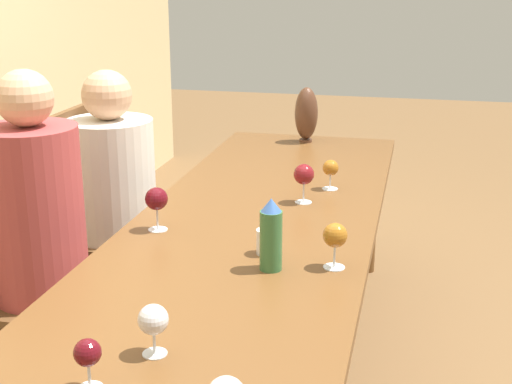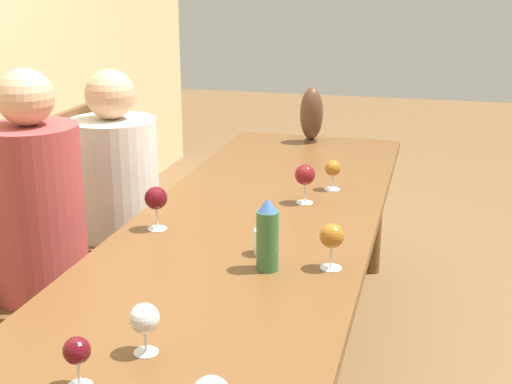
{
  "view_description": "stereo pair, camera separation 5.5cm",
  "coord_description": "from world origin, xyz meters",
  "px_view_note": "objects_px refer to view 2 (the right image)",
  "views": [
    {
      "loc": [
        -2.28,
        -0.56,
        1.6
      ],
      "look_at": [
        0.12,
        0.0,
        0.82
      ],
      "focal_mm": 50.0,
      "sensor_mm": 36.0,
      "label": 1
    },
    {
      "loc": [
        -2.27,
        -0.61,
        1.6
      ],
      "look_at": [
        0.12,
        0.0,
        0.82
      ],
      "focal_mm": 50.0,
      "sensor_mm": 36.0,
      "label": 2
    }
  ],
  "objects_px": {
    "wine_glass_5": "(333,169)",
    "wine_glass_6": "(305,175)",
    "wine_glass_3": "(332,237)",
    "person_far": "(120,198)",
    "wine_glass_1": "(156,199)",
    "water_bottle": "(267,235)",
    "water_tumbler": "(264,242)",
    "chair_far": "(102,218)",
    "person_near": "(42,237)",
    "vase": "(311,114)",
    "wine_glass_4": "(77,352)",
    "chair_near": "(24,275)",
    "wine_glass_2": "(144,319)"
  },
  "relations": [
    {
      "from": "wine_glass_6",
      "to": "person_near",
      "type": "height_order",
      "value": "person_near"
    },
    {
      "from": "water_bottle",
      "to": "person_near",
      "type": "relative_size",
      "value": 0.18
    },
    {
      "from": "wine_glass_5",
      "to": "person_far",
      "type": "relative_size",
      "value": 0.1
    },
    {
      "from": "wine_glass_4",
      "to": "person_far",
      "type": "bearing_deg",
      "value": 21.88
    },
    {
      "from": "water_bottle",
      "to": "chair_near",
      "type": "height_order",
      "value": "chair_near"
    },
    {
      "from": "chair_near",
      "to": "person_near",
      "type": "height_order",
      "value": "person_near"
    },
    {
      "from": "wine_glass_3",
      "to": "chair_far",
      "type": "xyz_separation_m",
      "value": [
        0.72,
        1.13,
        -0.29
      ]
    },
    {
      "from": "wine_glass_3",
      "to": "person_far",
      "type": "xyz_separation_m",
      "value": [
        0.72,
        1.04,
        -0.19
      ]
    },
    {
      "from": "wine_glass_2",
      "to": "wine_glass_4",
      "type": "relative_size",
      "value": 1.07
    },
    {
      "from": "water_tumbler",
      "to": "chair_near",
      "type": "relative_size",
      "value": 0.08
    },
    {
      "from": "water_bottle",
      "to": "wine_glass_4",
      "type": "distance_m",
      "value": 0.76
    },
    {
      "from": "water_bottle",
      "to": "water_tumbler",
      "type": "relative_size",
      "value": 2.77
    },
    {
      "from": "wine_glass_4",
      "to": "chair_far",
      "type": "xyz_separation_m",
      "value": [
        1.5,
        0.7,
        -0.27
      ]
    },
    {
      "from": "chair_far",
      "to": "person_near",
      "type": "xyz_separation_m",
      "value": [
        -0.63,
        -0.09,
        0.15
      ]
    },
    {
      "from": "water_tumbler",
      "to": "wine_glass_6",
      "type": "xyz_separation_m",
      "value": [
        0.54,
        -0.03,
        0.07
      ]
    },
    {
      "from": "wine_glass_5",
      "to": "wine_glass_6",
      "type": "xyz_separation_m",
      "value": [
        -0.2,
        0.08,
        0.02
      ]
    },
    {
      "from": "wine_glass_3",
      "to": "chair_near",
      "type": "xyz_separation_m",
      "value": [
        0.09,
        1.13,
        -0.29
      ]
    },
    {
      "from": "wine_glass_4",
      "to": "person_far",
      "type": "relative_size",
      "value": 0.1
    },
    {
      "from": "wine_glass_5",
      "to": "person_near",
      "type": "height_order",
      "value": "person_near"
    },
    {
      "from": "wine_glass_6",
      "to": "wine_glass_3",
      "type": "bearing_deg",
      "value": -162.0
    },
    {
      "from": "wine_glass_5",
      "to": "water_bottle",
      "type": "bearing_deg",
      "value": 175.5
    },
    {
      "from": "wine_glass_6",
      "to": "person_near",
      "type": "relative_size",
      "value": 0.12
    },
    {
      "from": "chair_far",
      "to": "water_tumbler",
      "type": "bearing_deg",
      "value": -126.02
    },
    {
      "from": "wine_glass_1",
      "to": "wine_glass_6",
      "type": "distance_m",
      "value": 0.61
    },
    {
      "from": "wine_glass_3",
      "to": "person_near",
      "type": "distance_m",
      "value": 1.05
    },
    {
      "from": "water_tumbler",
      "to": "wine_glass_1",
      "type": "bearing_deg",
      "value": 73.22
    },
    {
      "from": "chair_far",
      "to": "wine_glass_6",
      "type": "bearing_deg",
      "value": -97.04
    },
    {
      "from": "wine_glass_2",
      "to": "chair_near",
      "type": "distance_m",
      "value": 1.08
    },
    {
      "from": "chair_far",
      "to": "vase",
      "type": "bearing_deg",
      "value": -40.97
    },
    {
      "from": "water_bottle",
      "to": "chair_far",
      "type": "relative_size",
      "value": 0.22
    },
    {
      "from": "water_tumbler",
      "to": "person_far",
      "type": "bearing_deg",
      "value": 50.92
    },
    {
      "from": "wine_glass_6",
      "to": "chair_far",
      "type": "xyz_separation_m",
      "value": [
        0.12,
        0.93,
        -0.3
      ]
    },
    {
      "from": "person_near",
      "to": "chair_near",
      "type": "bearing_deg",
      "value": 90.0
    },
    {
      "from": "water_tumbler",
      "to": "person_near",
      "type": "relative_size",
      "value": 0.06
    },
    {
      "from": "person_far",
      "to": "wine_glass_2",
      "type": "bearing_deg",
      "value": -152.68
    },
    {
      "from": "wine_glass_3",
      "to": "person_far",
      "type": "height_order",
      "value": "person_far"
    },
    {
      "from": "person_near",
      "to": "person_far",
      "type": "height_order",
      "value": "person_near"
    },
    {
      "from": "water_tumbler",
      "to": "wine_glass_3",
      "type": "distance_m",
      "value": 0.24
    },
    {
      "from": "vase",
      "to": "person_near",
      "type": "xyz_separation_m",
      "value": [
        -1.52,
        0.69,
        -0.18
      ]
    },
    {
      "from": "wine_glass_6",
      "to": "wine_glass_1",
      "type": "bearing_deg",
      "value": 133.08
    },
    {
      "from": "vase",
      "to": "wine_glass_4",
      "type": "bearing_deg",
      "value": 178.05
    },
    {
      "from": "wine_glass_5",
      "to": "person_near",
      "type": "bearing_deg",
      "value": 127.83
    },
    {
      "from": "water_bottle",
      "to": "wine_glass_5",
      "type": "xyz_separation_m",
      "value": [
        0.86,
        -0.07,
        -0.02
      ]
    },
    {
      "from": "water_tumbler",
      "to": "wine_glass_4",
      "type": "xyz_separation_m",
      "value": [
        -0.84,
        0.21,
        0.04
      ]
    },
    {
      "from": "wine_glass_3",
      "to": "chair_far",
      "type": "bearing_deg",
      "value": 57.5
    },
    {
      "from": "wine_glass_3",
      "to": "wine_glass_5",
      "type": "height_order",
      "value": "wine_glass_3"
    },
    {
      "from": "water_bottle",
      "to": "wine_glass_1",
      "type": "bearing_deg",
      "value": 61.98
    },
    {
      "from": "wine_glass_1",
      "to": "chair_near",
      "type": "height_order",
      "value": "chair_near"
    },
    {
      "from": "wine_glass_5",
      "to": "wine_glass_6",
      "type": "height_order",
      "value": "wine_glass_6"
    },
    {
      "from": "wine_glass_1",
      "to": "wine_glass_3",
      "type": "xyz_separation_m",
      "value": [
        -0.19,
        -0.64,
        -0.01
      ]
    }
  ]
}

